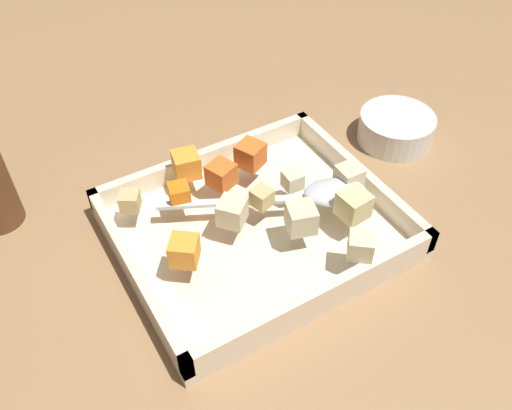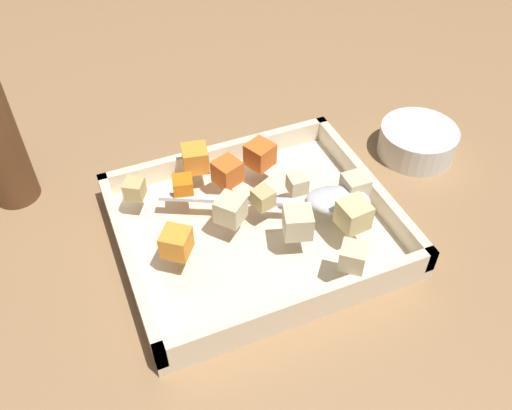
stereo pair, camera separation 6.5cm
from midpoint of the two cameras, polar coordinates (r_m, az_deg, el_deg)
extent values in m
plane|color=#936D47|center=(0.67, -3.69, -4.67)|extent=(4.00, 4.00, 0.00)
cube|color=beige|center=(0.68, -2.72, -2.98)|extent=(0.33, 0.28, 0.01)
cube|color=beige|center=(0.75, -7.66, 4.64)|extent=(0.33, 0.01, 0.03)
cube|color=beige|center=(0.59, 3.49, -9.69)|extent=(0.33, 0.01, 0.03)
cube|color=beige|center=(0.73, 8.11, 2.94)|extent=(0.01, 0.28, 0.03)
cube|color=beige|center=(0.63, -15.41, -6.90)|extent=(0.01, 0.28, 0.03)
cube|color=orange|center=(0.71, -3.21, 5.12)|extent=(0.04, 0.04, 0.03)
cube|color=orange|center=(0.68, -6.34, 3.01)|extent=(0.04, 0.04, 0.03)
cube|color=orange|center=(0.67, -10.73, 1.05)|extent=(0.03, 0.03, 0.02)
cube|color=orange|center=(0.70, -9.88, 4.05)|extent=(0.04, 0.04, 0.03)
cube|color=orange|center=(0.60, -10.54, -4.84)|extent=(0.04, 0.04, 0.03)
cube|color=beige|center=(0.68, 6.96, 2.79)|extent=(0.03, 0.03, 0.03)
cube|color=beige|center=(0.63, -5.42, -0.87)|extent=(0.04, 0.04, 0.03)
cube|color=beige|center=(0.60, 7.82, -4.36)|extent=(0.04, 0.04, 0.03)
cube|color=#E0CC89|center=(0.64, 7.27, -0.14)|extent=(0.04, 0.04, 0.03)
cube|color=tan|center=(0.67, -15.66, 0.25)|extent=(0.03, 0.03, 0.02)
cube|color=beige|center=(0.67, 1.09, 2.46)|extent=(0.02, 0.02, 0.02)
cube|color=beige|center=(0.62, 1.77, -1.50)|extent=(0.04, 0.04, 0.03)
cube|color=tan|center=(0.65, -2.21, 0.65)|extent=(0.03, 0.03, 0.02)
ellipsoid|color=silver|center=(0.66, 5.51, 1.18)|extent=(0.09, 0.08, 0.02)
cube|color=silver|center=(0.66, -5.54, 0.13)|extent=(0.16, 0.09, 0.01)
cylinder|color=silver|center=(0.83, 12.16, 7.70)|extent=(0.11, 0.11, 0.04)
camera|label=1|loc=(0.03, -92.87, -2.85)|focal=38.58mm
camera|label=2|loc=(0.03, 87.13, 2.85)|focal=38.58mm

